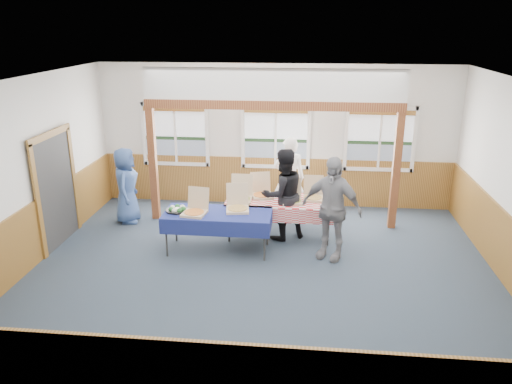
# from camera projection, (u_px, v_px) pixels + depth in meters

# --- Properties ---
(floor) EXTENTS (8.00, 8.00, 0.00)m
(floor) POSITION_uv_depth(u_px,v_px,m) (261.00, 273.00, 8.45)
(floor) COLOR #26323D
(floor) RESTS_ON ground
(ceiling) EXTENTS (8.00, 8.00, 0.00)m
(ceiling) POSITION_uv_depth(u_px,v_px,m) (262.00, 82.00, 7.42)
(ceiling) COLOR white
(ceiling) RESTS_ON wall_back
(wall_back) EXTENTS (8.00, 0.00, 8.00)m
(wall_back) POSITION_uv_depth(u_px,v_px,m) (276.00, 136.00, 11.23)
(wall_back) COLOR silver
(wall_back) RESTS_ON floor
(wall_front) EXTENTS (8.00, 0.00, 8.00)m
(wall_front) POSITION_uv_depth(u_px,v_px,m) (227.00, 299.00, 4.64)
(wall_front) COLOR silver
(wall_front) RESTS_ON floor
(wall_left) EXTENTS (0.00, 8.00, 8.00)m
(wall_left) POSITION_uv_depth(u_px,v_px,m) (23.00, 176.00, 8.32)
(wall_left) COLOR silver
(wall_left) RESTS_ON floor
(wainscot_back) EXTENTS (7.98, 0.05, 1.10)m
(wainscot_back) POSITION_uv_depth(u_px,v_px,m) (275.00, 181.00, 11.55)
(wainscot_back) COLOR brown
(wainscot_back) RESTS_ON floor
(wainscot_left) EXTENTS (0.05, 6.98, 1.10)m
(wainscot_left) POSITION_uv_depth(u_px,v_px,m) (34.00, 234.00, 8.66)
(wainscot_left) COLOR brown
(wainscot_left) RESTS_ON floor
(wainscot_right) EXTENTS (0.05, 6.98, 1.10)m
(wainscot_right) POSITION_uv_depth(u_px,v_px,m) (511.00, 255.00, 7.89)
(wainscot_right) COLOR brown
(wainscot_right) RESTS_ON floor
(cased_opening) EXTENTS (0.06, 1.30, 2.10)m
(cased_opening) POSITION_uv_depth(u_px,v_px,m) (56.00, 190.00, 9.34)
(cased_opening) COLOR #2D2D2D
(cased_opening) RESTS_ON wall_left
(window_left) EXTENTS (1.56, 0.10, 1.46)m
(window_left) POSITION_uv_depth(u_px,v_px,m) (175.00, 131.00, 11.39)
(window_left) COLOR white
(window_left) RESTS_ON wall_back
(window_mid) EXTENTS (1.56, 0.10, 1.46)m
(window_mid) POSITION_uv_depth(u_px,v_px,m) (276.00, 133.00, 11.16)
(window_mid) COLOR white
(window_mid) RESTS_ON wall_back
(window_right) EXTENTS (1.56, 0.10, 1.46)m
(window_right) POSITION_uv_depth(u_px,v_px,m) (380.00, 135.00, 10.94)
(window_right) COLOR white
(window_right) RESTS_ON wall_back
(post_left) EXTENTS (0.15, 0.15, 2.40)m
(post_left) POSITION_uv_depth(u_px,v_px,m) (153.00, 165.00, 10.47)
(post_left) COLOR #642A16
(post_left) RESTS_ON floor
(post_right) EXTENTS (0.15, 0.15, 2.40)m
(post_right) POSITION_uv_depth(u_px,v_px,m) (396.00, 172.00, 9.99)
(post_right) COLOR #642A16
(post_right) RESTS_ON floor
(cross_beam) EXTENTS (5.15, 0.18, 0.18)m
(cross_beam) POSITION_uv_depth(u_px,v_px,m) (272.00, 105.00, 9.81)
(cross_beam) COLOR #642A16
(cross_beam) RESTS_ON post_left
(table_left) EXTENTS (2.13, 1.55, 0.76)m
(table_left) POSITION_uv_depth(u_px,v_px,m) (218.00, 215.00, 9.08)
(table_left) COLOR #2D2D2D
(table_left) RESTS_ON floor
(table_right) EXTENTS (2.24, 1.44, 0.76)m
(table_right) POSITION_uv_depth(u_px,v_px,m) (279.00, 203.00, 9.71)
(table_right) COLOR #2D2D2D
(table_right) RESTS_ON floor
(pizza_box_a) EXTENTS (0.46, 0.54, 0.44)m
(pizza_box_a) POSITION_uv_depth(u_px,v_px,m) (195.00, 210.00, 8.98)
(pizza_box_a) COLOR beige
(pizza_box_a) RESTS_ON table_left
(pizza_box_b) EXTENTS (0.48, 0.55, 0.45)m
(pizza_box_b) POSITION_uv_depth(u_px,v_px,m) (238.00, 207.00, 9.16)
(pizza_box_b) COLOR beige
(pizza_box_b) RESTS_ON table_left
(pizza_box_c) EXTENTS (0.43, 0.52, 0.47)m
(pizza_box_c) POSITION_uv_depth(u_px,v_px,m) (241.00, 197.00, 9.65)
(pizza_box_c) COLOR beige
(pizza_box_c) RESTS_ON table_right
(pizza_box_d) EXTENTS (0.51, 0.58, 0.44)m
(pizza_box_d) POSITION_uv_depth(u_px,v_px,m) (262.00, 193.00, 9.88)
(pizza_box_d) COLOR beige
(pizza_box_d) RESTS_ON table_right
(pizza_box_e) EXTENTS (0.42, 0.49, 0.41)m
(pizza_box_e) POSITION_uv_depth(u_px,v_px,m) (292.00, 199.00, 9.57)
(pizza_box_e) COLOR beige
(pizza_box_e) RESTS_ON table_right
(pizza_box_f) EXTENTS (0.39, 0.47, 0.42)m
(pizza_box_f) POSITION_uv_depth(u_px,v_px,m) (313.00, 196.00, 9.74)
(pizza_box_f) COLOR beige
(pizza_box_f) RESTS_ON table_right
(veggie_tray) EXTENTS (0.42, 0.42, 0.09)m
(veggie_tray) POSITION_uv_depth(u_px,v_px,m) (177.00, 209.00, 9.13)
(veggie_tray) COLOR black
(veggie_tray) RESTS_ON table_left
(drink_glass) EXTENTS (0.07, 0.07, 0.15)m
(drink_glass) POSITION_uv_depth(u_px,v_px,m) (324.00, 203.00, 9.35)
(drink_glass) COLOR #AA811C
(drink_glass) RESTS_ON table_right
(woman_white) EXTENTS (0.68, 0.47, 1.79)m
(woman_white) POSITION_uv_depth(u_px,v_px,m) (289.00, 178.00, 10.61)
(woman_white) COLOR white
(woman_white) RESTS_ON floor
(woman_black) EXTENTS (1.10, 1.02, 1.80)m
(woman_black) POSITION_uv_depth(u_px,v_px,m) (283.00, 194.00, 9.58)
(woman_black) COLOR black
(woman_black) RESTS_ON floor
(man_blue) EXTENTS (0.60, 0.84, 1.61)m
(man_blue) POSITION_uv_depth(u_px,v_px,m) (126.00, 185.00, 10.42)
(man_blue) COLOR #3D5C9A
(man_blue) RESTS_ON floor
(person_grey) EXTENTS (1.19, 0.88, 1.88)m
(person_grey) POSITION_uv_depth(u_px,v_px,m) (331.00, 208.00, 8.75)
(person_grey) COLOR gray
(person_grey) RESTS_ON floor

